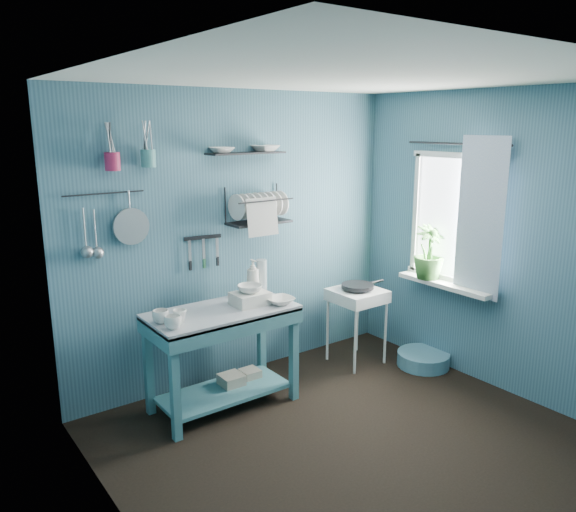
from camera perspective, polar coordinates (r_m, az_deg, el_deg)
floor at (r=4.24m, az=6.60°, el=-18.31°), size 3.20×3.20×0.00m
ceiling at (r=3.63m, az=7.70°, el=17.66°), size 3.20×3.20×0.00m
wall_back at (r=4.91m, az=-4.97°, el=1.90°), size 3.20×0.00×3.20m
wall_left at (r=2.93m, az=-16.50°, el=-6.57°), size 0.00×3.00×3.00m
wall_right at (r=4.96m, az=20.71°, el=1.18°), size 0.00×3.00×3.00m
work_counter at (r=4.54m, az=-6.62°, el=-10.31°), size 1.19×0.67×0.81m
mug_left at (r=4.04m, az=-11.61°, el=-6.61°), size 0.12×0.12×0.10m
mug_mid at (r=4.16m, az=-10.94°, el=-5.99°), size 0.14×0.14×0.09m
mug_right at (r=4.17m, az=-12.80°, el=-6.03°), size 0.17×0.17×0.10m
wash_tub at (r=4.48m, az=-3.87°, el=-4.32°), size 0.28×0.22×0.10m
tub_bowl at (r=4.46m, az=-3.89°, el=-3.33°), size 0.20×0.20×0.06m
soap_bottle at (r=4.72m, az=-3.59°, el=-2.14°), size 0.12×0.12×0.30m
water_bottle at (r=4.79m, az=-2.71°, el=-2.01°), size 0.09×0.09×0.28m
counter_bowl at (r=4.49m, az=-0.81°, el=-4.56°), size 0.22×0.22×0.05m
hotplate_stand at (r=5.37m, az=6.96°, el=-7.07°), size 0.45×0.45×0.71m
frying_pan at (r=5.25m, az=7.08°, el=-3.04°), size 0.30×0.30×0.03m
knife_strip at (r=4.70m, az=-8.66°, el=1.89°), size 0.32×0.06×0.03m
dish_rack at (r=4.82m, az=-2.98°, el=5.18°), size 0.58×0.31×0.32m
upper_shelf at (r=4.75m, az=-4.27°, el=10.38°), size 0.70×0.20×0.02m
shelf_bowl_left at (r=4.62m, az=-6.78°, el=11.45°), size 0.21×0.21×0.05m
shelf_bowl_right at (r=4.85m, az=-2.33°, el=11.79°), size 0.25×0.25×0.05m
utensil_cup_magenta at (r=4.28m, az=-17.41°, el=9.15°), size 0.11×0.11×0.13m
utensil_cup_teal at (r=4.37m, az=-14.01°, el=9.61°), size 0.11×0.11×0.13m
colander at (r=4.40m, az=-15.64°, el=2.92°), size 0.28×0.03×0.28m
ladle_outer at (r=4.30m, az=-19.98°, el=2.63°), size 0.01×0.01×0.30m
ladle_inner at (r=4.33m, az=-19.01°, el=2.54°), size 0.01×0.01×0.30m
hook_rail at (r=4.33m, az=-18.17°, el=6.05°), size 0.60×0.01×0.01m
window_glass at (r=5.17m, az=16.60°, el=3.66°), size 0.00×1.10×1.10m
windowsill at (r=5.23m, az=15.61°, el=-2.80°), size 0.16×0.95×0.04m
curtain at (r=4.94m, az=18.94°, el=3.65°), size 0.00×1.35×1.35m
curtain_rod at (r=5.07m, az=16.78°, el=10.87°), size 0.02×1.05×0.02m
potted_plant at (r=5.26m, az=14.12°, el=0.40°), size 0.33×0.33×0.50m
storage_tin_large at (r=4.75m, az=-5.76°, el=-13.12°), size 0.18×0.18×0.22m
storage_tin_small at (r=4.87m, az=-3.87°, el=-12.51°), size 0.15×0.15×0.20m
floor_basin at (r=5.49m, az=13.58°, el=-10.15°), size 0.48×0.48×0.13m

